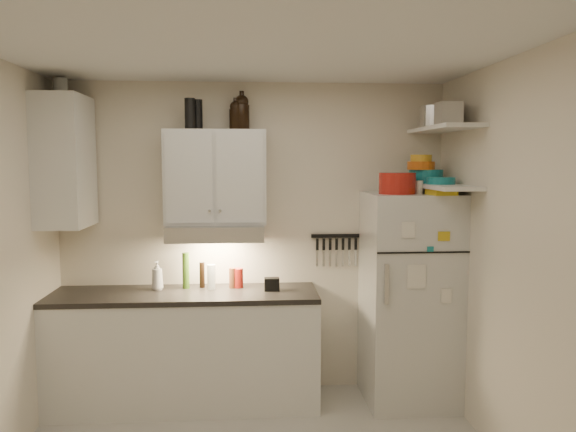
{
  "coord_description": "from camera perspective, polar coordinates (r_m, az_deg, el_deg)",
  "views": [
    {
      "loc": [
        -0.04,
        -3.2,
        1.96
      ],
      "look_at": [
        0.25,
        0.9,
        1.55
      ],
      "focal_mm": 35.0,
      "sensor_mm": 36.0,
      "label": 1
    }
  ],
  "objects": [
    {
      "name": "clear_bottle",
      "position": [
        4.6,
        -7.78,
        -6.15
      ],
      "size": [
        0.09,
        0.09,
        0.2
      ],
      "primitive_type": "cylinder",
      "rotation": [
        0.0,
        0.0,
        0.37
      ],
      "color": "silver",
      "rests_on": "countertop"
    },
    {
      "name": "spice_jar",
      "position": [
        4.45,
        13.17,
        2.86
      ],
      "size": [
        0.06,
        0.06,
        0.1
      ],
      "primitive_type": "cylinder",
      "rotation": [
        0.0,
        0.0,
        -0.02
      ],
      "color": "silver",
      "rests_on": "fridge"
    },
    {
      "name": "pepper_mill",
      "position": [
        4.62,
        -5.69,
        -6.29
      ],
      "size": [
        0.06,
        0.06,
        0.16
      ],
      "primitive_type": "cylinder",
      "rotation": [
        0.0,
        0.0,
        0.12
      ],
      "color": "brown",
      "rests_on": "countertop"
    },
    {
      "name": "tin_b",
      "position": [
        4.24,
        16.01,
        10.0
      ],
      "size": [
        0.16,
        0.16,
        0.16
      ],
      "primitive_type": "cube",
      "rotation": [
        0.0,
        0.0,
        0.03
      ],
      "color": "#AAAAAD",
      "rests_on": "shelf_hi"
    },
    {
      "name": "plates",
      "position": [
        4.48,
        15.27,
        3.48
      ],
      "size": [
        0.25,
        0.25,
        0.05
      ],
      "primitive_type": "cylinder",
      "rotation": [
        0.0,
        0.0,
        0.17
      ],
      "color": "#187A84",
      "rests_on": "shelf_lo"
    },
    {
      "name": "shelf_lo",
      "position": [
        4.48,
        15.39,
        2.93
      ],
      "size": [
        0.3,
        0.95,
        0.03
      ],
      "primitive_type": "cube",
      "color": "silver",
      "rests_on": "right_wall"
    },
    {
      "name": "red_jar",
      "position": [
        4.63,
        -5.07,
        -6.29
      ],
      "size": [
        0.08,
        0.08,
        0.16
      ],
      "primitive_type": "cylinder",
      "rotation": [
        0.0,
        0.0,
        -0.03
      ],
      "color": "#9F1A12",
      "rests_on": "countertop"
    },
    {
      "name": "dutch_oven",
      "position": [
        4.42,
        11.03,
        3.28
      ],
      "size": [
        0.31,
        0.31,
        0.16
      ],
      "primitive_type": "cylinder",
      "rotation": [
        0.0,
        0.0,
        0.12
      ],
      "color": "#9F1A12",
      "rests_on": "fridge"
    },
    {
      "name": "vinegar_bottle",
      "position": [
        4.67,
        -8.72,
        -5.93
      ],
      "size": [
        0.05,
        0.05,
        0.21
      ],
      "primitive_type": "cylinder",
      "rotation": [
        0.0,
        0.0,
        0.23
      ],
      "color": "black",
      "rests_on": "countertop"
    },
    {
      "name": "side_jar",
      "position": [
        4.76,
        -22.1,
        12.03
      ],
      "size": [
        0.13,
        0.13,
        0.14
      ],
      "primitive_type": "cylinder",
      "rotation": [
        0.0,
        0.0,
        0.28
      ],
      "color": "silver",
      "rests_on": "side_cabinet"
    },
    {
      "name": "soap_bottle",
      "position": [
        4.65,
        -13.14,
        -5.73
      ],
      "size": [
        0.13,
        0.13,
        0.26
      ],
      "primitive_type": "imported",
      "rotation": [
        0.0,
        0.0,
        -0.31
      ],
      "color": "silver",
      "rests_on": "countertop"
    },
    {
      "name": "thermos_b",
      "position": [
        4.49,
        -9.93,
        10.19
      ],
      "size": [
        0.1,
        0.1,
        0.24
      ],
      "primitive_type": "cylinder",
      "rotation": [
        0.0,
        0.0,
        0.22
      ],
      "color": "black",
      "rests_on": "upper_cabinet"
    },
    {
      "name": "shelf_hi",
      "position": [
        4.49,
        15.53,
        8.56
      ],
      "size": [
        0.3,
        0.95,
        0.03
      ],
      "primitive_type": "cube",
      "color": "silver",
      "rests_on": "right_wall"
    },
    {
      "name": "side_cabinet",
      "position": [
        4.62,
        -21.73,
        5.17
      ],
      "size": [
        0.33,
        0.55,
        1.0
      ],
      "primitive_type": "cube",
      "color": "silver",
      "rests_on": "left_wall"
    },
    {
      "name": "bowl_teal",
      "position": [
        4.7,
        13.82,
        3.93
      ],
      "size": [
        0.27,
        0.27,
        0.11
      ],
      "primitive_type": "cylinder",
      "color": "#187A84",
      "rests_on": "shelf_lo"
    },
    {
      "name": "knife_strip",
      "position": [
        4.79,
        4.89,
        -2.02
      ],
      "size": [
        0.42,
        0.02,
        0.03
      ],
      "primitive_type": "cube",
      "color": "black",
      "rests_on": "back_wall"
    },
    {
      "name": "growler_b",
      "position": [
        4.61,
        -4.71,
        10.46
      ],
      "size": [
        0.13,
        0.13,
        0.29
      ],
      "primitive_type": null,
      "rotation": [
        0.0,
        0.0,
        -0.06
      ],
      "color": "black",
      "rests_on": "upper_cabinet"
    },
    {
      "name": "back_wall",
      "position": [
        4.76,
        -3.53,
        -2.3
      ],
      "size": [
        3.2,
        0.02,
        2.6
      ],
      "primitive_type": "cube",
      "color": "beige",
      "rests_on": "ground"
    },
    {
      "name": "tin_a",
      "position": [
        4.47,
        15.81,
        9.85
      ],
      "size": [
        0.2,
        0.19,
        0.17
      ],
      "primitive_type": "cube",
      "rotation": [
        0.0,
        0.0,
        -0.27
      ],
      "color": "#AAAAAD",
      "rests_on": "shelf_hi"
    },
    {
      "name": "countertop",
      "position": [
        4.55,
        -10.47,
        -7.87
      ],
      "size": [
        2.1,
        0.62,
        0.04
      ],
      "primitive_type": "cube",
      "color": "black",
      "rests_on": "base_cabinet"
    },
    {
      "name": "bowl_yellow",
      "position": [
        4.65,
        13.37,
        5.74
      ],
      "size": [
        0.17,
        0.17,
        0.05
      ],
      "primitive_type": "cylinder",
      "color": "gold",
      "rests_on": "bowl_orange"
    },
    {
      "name": "right_wall",
      "position": [
        3.66,
        22.93,
        -5.13
      ],
      "size": [
        0.02,
        3.0,
        2.6
      ],
      "primitive_type": "cube",
      "color": "beige",
      "rests_on": "ground"
    },
    {
      "name": "base_cabinet",
      "position": [
        4.68,
        -10.36,
        -13.35
      ],
      "size": [
        2.1,
        0.6,
        0.88
      ],
      "primitive_type": "cube",
      "color": "silver",
      "rests_on": "floor"
    },
    {
      "name": "range_hood",
      "position": [
        4.51,
        -7.32,
        -1.61
      ],
      "size": [
        0.76,
        0.46,
        0.12
      ],
      "primitive_type": "cube",
      "color": "silver",
      "rests_on": "back_wall"
    },
    {
      "name": "bowl_orange",
      "position": [
        4.65,
        13.36,
        5.01
      ],
      "size": [
        0.22,
        0.22,
        0.07
      ],
      "primitive_type": "cylinder",
      "color": "#C95A12",
      "rests_on": "bowl_teal"
    },
    {
      "name": "caddy",
      "position": [
        4.52,
        -1.66,
        -6.94
      ],
      "size": [
        0.12,
        0.09,
        0.1
      ],
      "primitive_type": "cube",
      "rotation": [
        0.0,
        0.0,
        -0.0
      ],
      "color": "black",
      "rests_on": "countertop"
    },
    {
      "name": "growler_a",
      "position": [
        4.59,
        -5.36,
        10.15
      ],
      "size": [
        0.11,
        0.11,
        0.24
      ],
      "primitive_type": null,
      "rotation": [
        0.0,
        0.0,
        -0.07
      ],
      "color": "black",
      "rests_on": "upper_cabinet"
    },
    {
      "name": "ceiling",
      "position": [
        3.27,
        -3.41,
        17.19
      ],
      "size": [
        3.2,
        3.0,
        0.02
      ],
      "primitive_type": "cube",
      "color": "white",
      "rests_on": "ground"
    },
    {
      "name": "thermos_a",
      "position": [
        4.56,
        -9.19,
        10.12
      ],
      "size": [
        0.09,
        0.09,
        0.23
      ],
      "primitive_type": "cylinder",
      "rotation": [
        0.0,
        0.0,
        0.07
      ],
      "color": "black",
      "rests_on": "upper_cabinet"
    },
    {
      "name": "book_stack",
      "position": [
        4.36,
        15.32,
        2.55
      ],
      "size": [
        0.19,
        0.23,
        0.07
      ],
      "primitive_type": "cube",
      "rotation": [
        0.0,
        0.0,
        0.08
      ],
      "color": "gold",
      "rests_on": "fridge"
    },
    {
      "name": "fridge",
      "position": [
        4.68,
        12.2,
        -8.16
      ],
      "size": [
        0.7,
        0.68,
        1.7
      ],
      "primitive_type": "cube",
      "color": "silver",
      "rests_on": "floor"
    },
    {
      "name": "upper_cabinet",
      "position": [
        4.54,
        -7.34,
        3.94
      ],
      "size": [
        0.8,
        0.33,
        0.75
      ],
      "primitive_type": "cube",
      "color": "silver",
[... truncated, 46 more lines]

